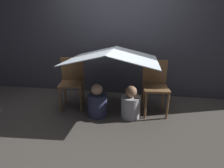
% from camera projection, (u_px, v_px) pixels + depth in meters
% --- Properties ---
extents(ground_plane, '(8.80, 8.80, 0.00)m').
position_uv_depth(ground_plane, '(111.00, 113.00, 3.00)').
color(ground_plane, '#47423D').
extents(wall_back, '(7.00, 0.05, 2.50)m').
position_uv_depth(wall_back, '(119.00, 35.00, 3.51)').
color(wall_back, '#3D3D47').
rests_on(wall_back, ground_plane).
extents(chair_left, '(0.47, 0.47, 0.89)m').
position_uv_depth(chair_left, '(72.00, 80.00, 3.13)').
color(chair_left, brown).
rests_on(chair_left, ground_plane).
extents(chair_right, '(0.44, 0.44, 0.89)m').
position_uv_depth(chair_right, '(155.00, 84.00, 2.91)').
color(chair_right, brown).
rests_on(chair_right, ground_plane).
extents(sheet_canopy, '(1.45, 1.12, 0.18)m').
position_uv_depth(sheet_canopy, '(112.00, 55.00, 2.80)').
color(sheet_canopy, silver).
extents(person_front, '(0.32, 0.32, 0.55)m').
position_uv_depth(person_front, '(97.00, 103.00, 2.86)').
color(person_front, '#2D3351').
rests_on(person_front, ground_plane).
extents(person_second, '(0.31, 0.31, 0.53)m').
position_uv_depth(person_second, '(131.00, 105.00, 2.82)').
color(person_second, '#B2B2B7').
rests_on(person_second, ground_plane).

